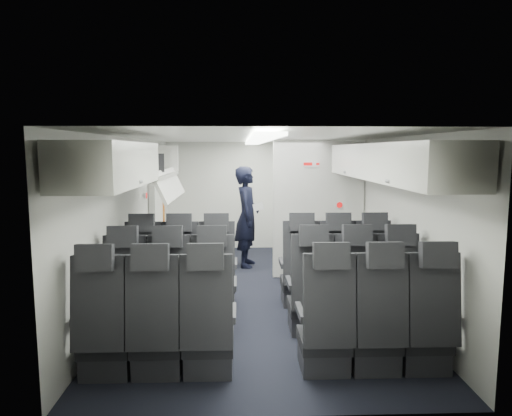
{
  "coord_description": "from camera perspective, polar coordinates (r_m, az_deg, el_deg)",
  "views": [
    {
      "loc": [
        -0.24,
        -6.19,
        1.99
      ],
      "look_at": [
        0.0,
        0.4,
        1.15
      ],
      "focal_mm": 32.0,
      "sensor_mm": 36.0,
      "label": 1
    }
  ],
  "objects": [
    {
      "name": "seat_row_mid",
      "position": [
        5.02,
        0.77,
        -11.16
      ],
      "size": [
        3.33,
        0.56,
        1.24
      ],
      "color": "black",
      "rests_on": "cabin_shell"
    },
    {
      "name": "overhead_bin_left_front_open",
      "position": [
        6.06,
        -13.57,
        4.68
      ],
      "size": [
        0.64,
        1.7,
        0.72
      ],
      "color": "#9E9E93",
      "rests_on": "cabin_shell"
    },
    {
      "name": "cabin_shell",
      "position": [
        6.25,
        0.13,
        -0.7
      ],
      "size": [
        3.41,
        6.01,
        2.16
      ],
      "color": "black",
      "rests_on": "ground"
    },
    {
      "name": "carry_on_bag",
      "position": [
        5.85,
        -13.69,
        5.49
      ],
      "size": [
        0.45,
        0.36,
        0.23
      ],
      "primitive_type": "cube",
      "rotation": [
        0.0,
        0.0,
        -0.26
      ],
      "color": "black",
      "rests_on": "overhead_bin_left_front_open"
    },
    {
      "name": "papers",
      "position": [
        7.73,
        0.29,
        0.17
      ],
      "size": [
        0.18,
        0.03,
        0.13
      ],
      "primitive_type": "cube",
      "rotation": [
        0.0,
        0.0,
        -0.09
      ],
      "color": "white",
      "rests_on": "flight_attendant"
    },
    {
      "name": "overhead_bin_right_rear",
      "position": [
        4.5,
        19.37,
        5.22
      ],
      "size": [
        0.53,
        1.8,
        0.4
      ],
      "color": "white",
      "rests_on": "cabin_shell"
    },
    {
      "name": "overhead_bin_left_rear",
      "position": [
        4.35,
        -17.65,
        5.23
      ],
      "size": [
        0.53,
        1.8,
        0.4
      ],
      "color": "white",
      "rests_on": "cabin_shell"
    },
    {
      "name": "overhead_bin_right_front",
      "position": [
        6.16,
        13.42,
        5.86
      ],
      "size": [
        0.53,
        1.7,
        0.4
      ],
      "color": "white",
      "rests_on": "cabin_shell"
    },
    {
      "name": "bulkhead_partition",
      "position": [
        7.15,
        7.76,
        -0.15
      ],
      "size": [
        1.4,
        0.15,
        2.13
      ],
      "color": "silver",
      "rests_on": "cabin_shell"
    },
    {
      "name": "galley_unit",
      "position": [
        9.04,
        5.49,
        0.62
      ],
      "size": [
        0.85,
        0.52,
        1.9
      ],
      "color": "#939399",
      "rests_on": "cabin_shell"
    },
    {
      "name": "boarding_door",
      "position": [
        7.93,
        -12.22,
        -0.41
      ],
      "size": [
        0.12,
        1.27,
        1.86
      ],
      "color": "silver",
      "rests_on": "cabin_shell"
    },
    {
      "name": "seat_row_front",
      "position": [
        5.88,
        0.33,
        -8.4
      ],
      "size": [
        3.33,
        0.56,
        1.24
      ],
      "color": "black",
      "rests_on": "cabin_shell"
    },
    {
      "name": "seat_row_rear",
      "position": [
        4.17,
        1.4,
        -15.06
      ],
      "size": [
        3.33,
        0.56,
        1.24
      ],
      "color": "black",
      "rests_on": "cabin_shell"
    },
    {
      "name": "flight_attendant",
      "position": [
        7.79,
        -1.13,
        -1.09
      ],
      "size": [
        0.48,
        0.67,
        1.72
      ],
      "primitive_type": "imported",
      "rotation": [
        0.0,
        0.0,
        1.46
      ],
      "color": "black",
      "rests_on": "ground"
    }
  ]
}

